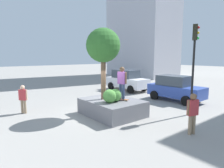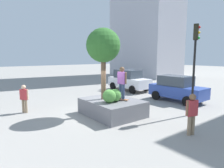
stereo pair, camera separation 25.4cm
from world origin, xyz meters
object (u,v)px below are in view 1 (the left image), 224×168
at_px(skateboard, 122,99).
at_px(sedan_parked, 175,88).
at_px(planter_ledge, 112,107).
at_px(bystander_watching, 23,97).
at_px(traffic_light_corner, 194,55).
at_px(pedestrian_crossing, 193,111).
at_px(skateboarder, 122,81).
at_px(police_car, 127,80).
at_px(plaza_tree, 103,46).

xyz_separation_m(skateboard, sedan_parked, (-0.29, 5.58, 0.02)).
relative_size(planter_ledge, bystander_watching, 1.99).
bearing_deg(traffic_light_corner, skateboard, -125.90).
xyz_separation_m(skateboard, pedestrian_crossing, (3.90, 0.55, 0.09)).
relative_size(skateboarder, sedan_parked, 0.44).
height_order(skateboarder, police_car, skateboarder).
height_order(skateboard, skateboarder, skateboarder).
bearing_deg(skateboard, planter_ledge, -140.89).
distance_m(skateboard, traffic_light_corner, 4.68).
xyz_separation_m(skateboarder, traffic_light_corner, (2.34, 3.23, 1.41)).
xyz_separation_m(bystander_watching, pedestrian_crossing, (7.80, 4.74, 0.07)).
bearing_deg(skateboard, sedan_parked, 92.98).
relative_size(bystander_watching, pedestrian_crossing, 0.93).
bearing_deg(pedestrian_crossing, traffic_light_corner, 120.18).
xyz_separation_m(plaza_tree, bystander_watching, (-3.00, -3.59, -2.91)).
xyz_separation_m(sedan_parked, bystander_watching, (-3.61, -9.78, 0.00)).
distance_m(plaza_tree, skateboarder, 2.18).
relative_size(planter_ledge, traffic_light_corner, 0.66).
distance_m(planter_ledge, plaza_tree, 3.47).
bearing_deg(sedan_parked, plaza_tree, -95.64).
xyz_separation_m(planter_ledge, skateboarder, (0.44, 0.36, 1.55)).
bearing_deg(planter_ledge, traffic_light_corner, 52.26).
bearing_deg(plaza_tree, sedan_parked, 84.36).
height_order(police_car, sedan_parked, police_car).
distance_m(planter_ledge, bystander_watching, 5.20).
relative_size(skateboarder, traffic_light_corner, 0.36).
height_order(plaza_tree, pedestrian_crossing, plaza_tree).
height_order(skateboarder, bystander_watching, skateboarder).
distance_m(skateboard, bystander_watching, 5.73).
height_order(traffic_light_corner, pedestrian_crossing, traffic_light_corner).
bearing_deg(police_car, plaza_tree, -52.31).
xyz_separation_m(plaza_tree, traffic_light_corner, (3.24, 3.84, -0.47)).
bearing_deg(pedestrian_crossing, plaza_tree, -166.47).
distance_m(planter_ledge, skateboarder, 1.65).
bearing_deg(plaza_tree, pedestrian_crossing, 13.53).
xyz_separation_m(traffic_light_corner, pedestrian_crossing, (1.56, -2.68, -2.37)).
relative_size(traffic_light_corner, pedestrian_crossing, 2.82).
bearing_deg(police_car, skateboard, -44.77).
height_order(planter_ledge, bystander_watching, bystander_watching).
bearing_deg(plaza_tree, skateboarder, 34.04).
distance_m(skateboard, skateboarder, 1.05).
relative_size(police_car, sedan_parked, 1.05).
height_order(plaza_tree, skateboard, plaza_tree).
height_order(plaza_tree, sedan_parked, plaza_tree).
relative_size(skateboarder, pedestrian_crossing, 1.01).
relative_size(skateboarder, police_car, 0.41).
bearing_deg(plaza_tree, traffic_light_corner, 49.84).
bearing_deg(traffic_light_corner, plaza_tree, -130.16).
bearing_deg(skateboard, bystander_watching, -132.90).
relative_size(skateboard, skateboarder, 0.46).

